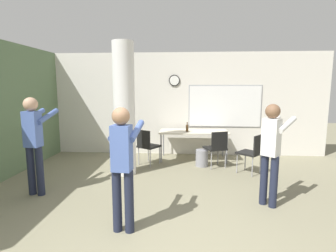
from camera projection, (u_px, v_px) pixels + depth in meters
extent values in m
cube|color=silver|center=(179.00, 104.00, 7.27)|extent=(8.00, 0.12, 2.80)
cylinder|color=black|center=(174.00, 80.00, 7.11)|extent=(0.30, 0.03, 0.30)
cylinder|color=white|center=(174.00, 80.00, 7.10)|extent=(0.26, 0.01, 0.25)
cube|color=#99999E|center=(225.00, 106.00, 7.13)|extent=(1.97, 0.01, 1.16)
cube|color=white|center=(225.00, 106.00, 7.12)|extent=(1.91, 0.02, 1.10)
cylinder|color=white|center=(124.00, 109.00, 5.53)|extent=(0.45, 0.45, 2.80)
cube|color=beige|center=(194.00, 131.00, 6.74)|extent=(1.74, 0.79, 0.03)
cylinder|color=gray|center=(161.00, 148.00, 6.51)|extent=(0.04, 0.04, 0.72)
cylinder|color=gray|center=(227.00, 149.00, 6.41)|extent=(0.04, 0.04, 0.72)
cylinder|color=gray|center=(163.00, 143.00, 7.18)|extent=(0.04, 0.04, 0.72)
cylinder|color=gray|center=(223.00, 143.00, 7.07)|extent=(0.04, 0.04, 0.72)
cylinder|color=#4C3319|center=(187.00, 128.00, 6.63)|extent=(0.07, 0.07, 0.17)
cylinder|color=#4C3319|center=(187.00, 123.00, 6.62)|extent=(0.03, 0.03, 0.07)
cylinder|color=gray|center=(202.00, 158.00, 6.23)|extent=(0.29, 0.29, 0.39)
cube|color=black|center=(149.00, 146.00, 6.34)|extent=(0.61, 0.61, 0.04)
cube|color=black|center=(143.00, 139.00, 6.15)|extent=(0.35, 0.24, 0.40)
cylinder|color=#99999E|center=(160.00, 155.00, 6.42)|extent=(0.02, 0.02, 0.43)
cylinder|color=#99999E|center=(148.00, 153.00, 6.63)|extent=(0.02, 0.02, 0.43)
cylinder|color=#99999E|center=(150.00, 158.00, 6.13)|extent=(0.02, 0.02, 0.43)
cylinder|color=#99999E|center=(139.00, 156.00, 6.34)|extent=(0.02, 0.02, 0.43)
cube|color=black|center=(215.00, 148.00, 6.14)|extent=(0.57, 0.57, 0.04)
cube|color=black|center=(220.00, 141.00, 5.92)|extent=(0.38, 0.17, 0.40)
cylinder|color=#99999E|center=(218.00, 155.00, 6.40)|extent=(0.02, 0.02, 0.43)
cylinder|color=#99999E|center=(205.00, 157.00, 6.29)|extent=(0.02, 0.02, 0.43)
cylinder|color=#99999E|center=(225.00, 159.00, 6.06)|extent=(0.02, 0.02, 0.43)
cylinder|color=#99999E|center=(211.00, 160.00, 5.95)|extent=(0.02, 0.02, 0.43)
cube|color=black|center=(249.00, 153.00, 5.69)|extent=(0.62, 0.62, 0.04)
cube|color=black|center=(259.00, 144.00, 5.52)|extent=(0.28, 0.32, 0.40)
cylinder|color=#99999E|center=(245.00, 160.00, 5.98)|extent=(0.02, 0.02, 0.43)
cylinder|color=#99999E|center=(237.00, 163.00, 5.73)|extent=(0.02, 0.02, 0.43)
cylinder|color=#99999E|center=(260.00, 163.00, 5.73)|extent=(0.02, 0.02, 0.43)
cylinder|color=#99999E|center=(252.00, 167.00, 5.47)|extent=(0.02, 0.02, 0.43)
cylinder|color=#1E2338|center=(274.00, 182.00, 4.05)|extent=(0.12, 0.12, 0.82)
cylinder|color=#1E2338|center=(264.00, 179.00, 4.17)|extent=(0.12, 0.12, 0.82)
cube|color=white|center=(271.00, 137.00, 4.01)|extent=(0.30, 0.30, 0.58)
sphere|color=brown|center=(273.00, 111.00, 3.95)|extent=(0.22, 0.22, 0.22)
cylinder|color=white|center=(287.00, 125.00, 4.04)|extent=(0.42, 0.43, 0.23)
cylinder|color=white|center=(271.00, 123.00, 4.23)|extent=(0.42, 0.43, 0.23)
cube|color=white|center=(277.00, 121.00, 4.39)|extent=(0.12, 0.12, 0.04)
cylinder|color=#1E2338|center=(129.00, 202.00, 3.35)|extent=(0.12, 0.12, 0.82)
cylinder|color=#1E2338|center=(117.00, 201.00, 3.38)|extent=(0.12, 0.12, 0.82)
cube|color=#4C66AD|center=(122.00, 148.00, 3.26)|extent=(0.25, 0.21, 0.58)
sphere|color=#997051|center=(121.00, 116.00, 3.20)|extent=(0.22, 0.22, 0.22)
cylinder|color=#4C66AD|center=(137.00, 131.00, 3.44)|extent=(0.13, 0.52, 0.23)
cylinder|color=#4C66AD|center=(118.00, 130.00, 3.48)|extent=(0.13, 0.52, 0.23)
cube|color=white|center=(123.00, 127.00, 3.71)|extent=(0.05, 0.13, 0.04)
cylinder|color=#1E2338|center=(40.00, 171.00, 4.52)|extent=(0.13, 0.13, 0.86)
cylinder|color=#1E2338|center=(31.00, 171.00, 4.55)|extent=(0.13, 0.13, 0.86)
cube|color=#4C66AD|center=(32.00, 129.00, 4.43)|extent=(0.27, 0.22, 0.61)
sphere|color=tan|center=(30.00, 104.00, 4.36)|extent=(0.23, 0.23, 0.23)
cylinder|color=#4C66AD|center=(48.00, 116.00, 4.61)|extent=(0.15, 0.55, 0.24)
cylinder|color=#4C66AD|center=(34.00, 116.00, 4.66)|extent=(0.15, 0.55, 0.24)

